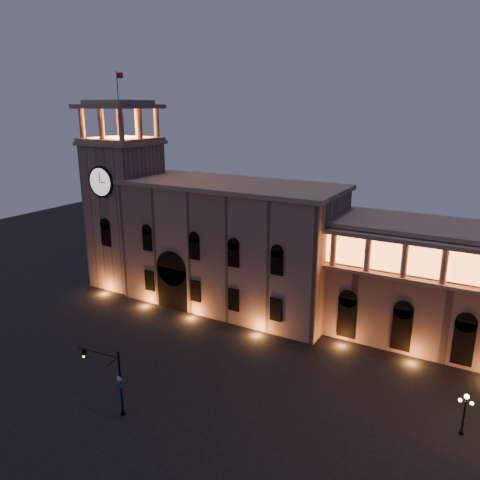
{
  "coord_description": "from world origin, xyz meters",
  "views": [
    {
      "loc": [
        30.43,
        -32.07,
        27.39
      ],
      "look_at": [
        2.89,
        16.0,
        11.63
      ],
      "focal_mm": 35.0,
      "sensor_mm": 36.0,
      "label": 1
    }
  ],
  "objects": [
    {
      "name": "clock_tower",
      "position": [
        -20.5,
        20.98,
        12.5
      ],
      "size": [
        9.8,
        9.8,
        32.4
      ],
      "color": "#916D5E",
      "rests_on": "ground"
    },
    {
      "name": "street_lamp_near",
      "position": [
        30.0,
        7.44,
        2.36
      ],
      "size": [
        1.37,
        0.4,
        3.95
      ],
      "rotation": [
        0.0,
        0.0,
        0.02
      ],
      "color": "black",
      "rests_on": "ground"
    },
    {
      "name": "traffic_light",
      "position": [
        1.69,
        -5.21,
        3.4
      ],
      "size": [
        4.7,
        0.86,
        6.47
      ],
      "rotation": [
        0.0,
        0.0,
        0.11
      ],
      "color": "black",
      "rests_on": "ground"
    },
    {
      "name": "ground",
      "position": [
        0.0,
        0.0,
        0.0
      ],
      "size": [
        160.0,
        160.0,
        0.0
      ],
      "primitive_type": "plane",
      "color": "black",
      "rests_on": "ground"
    },
    {
      "name": "government_building",
      "position": [
        -2.08,
        21.93,
        8.77
      ],
      "size": [
        30.8,
        12.8,
        17.6
      ],
      "color": "#916D5E",
      "rests_on": "ground"
    }
  ]
}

